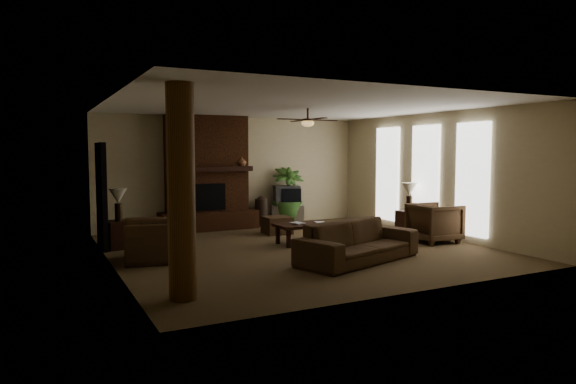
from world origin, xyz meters
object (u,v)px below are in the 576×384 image
floor_vase (261,209)px  floor_plant (287,208)px  sofa (358,235)px  armchair_left (153,234)px  tv_stand (287,215)px  armchair_right (435,221)px  side_table_right (410,223)px  lamp_right (409,191)px  side_table_left (119,235)px  lamp_left (118,198)px  ottoman (277,225)px  log_column (181,193)px  coffee_table (305,226)px

floor_vase → floor_plant: size_ratio=0.51×
sofa → armchair_left: armchair_left is taller
tv_stand → floor_vase: 0.77m
armchair_right → floor_vase: bearing=34.1°
armchair_left → floor_vase: bearing=141.0°
side_table_right → lamp_right: bearing=90.0°
floor_vase → side_table_left: size_ratio=1.40×
lamp_left → ottoman: bearing=3.5°
floor_vase → lamp_right: bearing=-47.5°
log_column → side_table_right: log_column is taller
floor_plant → sofa: bearing=-101.6°
ottoman → side_table_left: (-3.59, -0.20, 0.08)m
ottoman → lamp_right: (2.71, -1.45, 0.80)m
coffee_table → floor_plant: 2.93m
ottoman → armchair_left: bearing=-152.8°
log_column → sofa: 3.60m
sofa → side_table_left: bearing=120.8°
sofa → ottoman: 3.37m
floor_plant → lamp_left: size_ratio=2.32×
log_column → lamp_right: bearing=24.6°
log_column → ottoman: bearing=51.4°
lamp_right → log_column: bearing=-155.4°
lamp_right → floor_plant: bearing=122.8°
coffee_table → side_table_left: side_table_left is taller
armchair_right → lamp_left: 6.54m
tv_stand → side_table_right: (1.79, -2.81, 0.03)m
floor_plant → lamp_left: (-4.52, -1.53, 0.58)m
armchair_left → armchair_right: (5.74, -0.85, -0.02)m
armchair_right → floor_plant: bearing=25.3°
floor_plant → side_table_right: 3.33m
side_table_left → lamp_right: size_ratio=0.85×
lamp_right → armchair_left: bearing=-178.0°
sofa → log_column: bearing=177.0°
tv_stand → lamp_right: 3.37m
tv_stand → lamp_left: (-4.51, -1.53, 0.75)m
sofa → lamp_left: (-3.56, 3.14, 0.53)m
side_table_left → floor_vase: bearing=21.9°
tv_stand → side_table_left: (-4.51, -1.51, 0.03)m
armchair_right → floor_vase: 4.48m
lamp_left → lamp_right: size_ratio=1.00×
floor_plant → side_table_right: floor_plant is taller
log_column → lamp_left: log_column is taller
ottoman → armchair_right: bearing=-45.0°
floor_vase → armchair_left: bearing=-138.9°
coffee_table → lamp_right: 2.84m
log_column → tv_stand: size_ratio=3.29×
sofa → lamp_left: bearing=120.9°
ottoman → floor_plant: size_ratio=0.40×
log_column → armchair_left: (0.16, 2.58, -0.92)m
armchair_right → lamp_left: bearing=72.2°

